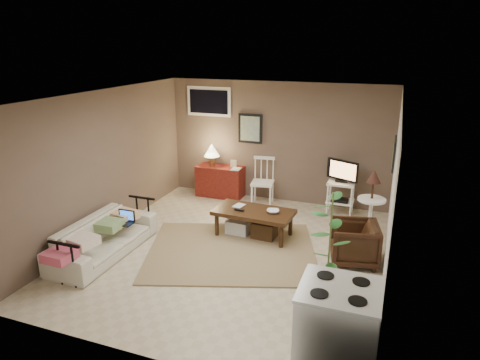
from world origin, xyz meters
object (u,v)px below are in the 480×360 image
at_px(side_table, 372,197).
at_px(armchair, 354,241).
at_px(coffee_table, 253,221).
at_px(sofa, 103,232).
at_px(stove, 337,332).
at_px(potted_plant, 330,244).
at_px(tv_stand, 341,186).
at_px(red_console, 219,178).
at_px(spindle_chair, 263,183).

bearing_deg(side_table, armchair, -100.39).
bearing_deg(coffee_table, sofa, -144.34).
bearing_deg(armchair, coffee_table, -112.74).
xyz_separation_m(side_table, armchair, (-0.16, -0.87, -0.40)).
relative_size(side_table, stove, 1.22).
bearing_deg(potted_plant, tv_stand, 94.55).
bearing_deg(potted_plant, side_table, 79.74).
bearing_deg(stove, coffee_table, 122.79).
xyz_separation_m(coffee_table, side_table, (1.83, 0.54, 0.46)).
height_order(coffee_table, sofa, sofa).
relative_size(coffee_table, red_console, 1.19).
distance_m(coffee_table, armchair, 1.70).
xyz_separation_m(sofa, side_table, (3.76, 1.93, 0.37)).
height_order(sofa, stove, stove).
bearing_deg(spindle_chair, red_console, 172.23).
xyz_separation_m(armchair, stove, (0.08, -2.38, 0.15)).
height_order(coffee_table, armchair, armchair).
relative_size(sofa, red_console, 1.68).
relative_size(armchair, potted_plant, 0.46).
relative_size(armchair, stove, 0.70).
distance_m(coffee_table, sofa, 2.39).
relative_size(spindle_chair, stove, 0.96).
bearing_deg(stove, red_console, 124.97).
bearing_deg(sofa, potted_plant, -91.42).
xyz_separation_m(sofa, potted_plant, (3.40, -0.08, 0.42)).
bearing_deg(spindle_chair, potted_plant, -59.31).
bearing_deg(spindle_chair, sofa, -119.41).
distance_m(spindle_chair, side_table, 2.36).
bearing_deg(stove, side_table, 88.53).
distance_m(spindle_chair, stove, 4.68).
height_order(spindle_chair, tv_stand, tv_stand).
bearing_deg(armchair, spindle_chair, -144.50).
height_order(spindle_chair, side_table, side_table).
relative_size(sofa, spindle_chair, 2.00).
height_order(spindle_chair, potted_plant, potted_plant).
bearing_deg(tv_stand, side_table, -58.09).
xyz_separation_m(red_console, stove, (3.04, -4.34, 0.10)).
bearing_deg(potted_plant, sofa, 178.58).
xyz_separation_m(coffee_table, stove, (1.74, -2.70, 0.21)).
relative_size(spindle_chair, potted_plant, 0.64).
bearing_deg(sofa, tv_stand, -47.55).
bearing_deg(side_table, stove, -91.47).
xyz_separation_m(coffee_table, tv_stand, (1.22, 1.50, 0.28)).
distance_m(sofa, armchair, 3.76).
xyz_separation_m(coffee_table, red_console, (-1.30, 1.64, 0.12)).
relative_size(spindle_chair, tv_stand, 0.90).
distance_m(tv_stand, potted_plant, 3.00).
distance_m(side_table, stove, 3.25).
bearing_deg(red_console, tv_stand, -3.09).
bearing_deg(armchair, potted_plant, -21.79).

